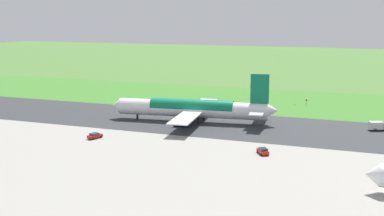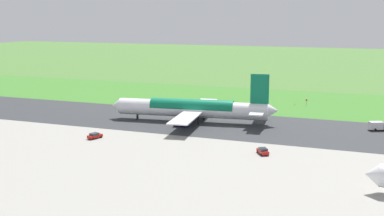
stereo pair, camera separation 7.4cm
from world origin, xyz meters
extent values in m
plane|color=#477233|center=(0.00, 0.00, 0.00)|extent=(800.00, 800.00, 0.00)
cube|color=#2D3033|center=(0.00, 0.00, 0.03)|extent=(600.00, 37.55, 0.06)
cube|color=gray|center=(0.00, 53.46, 0.03)|extent=(440.00, 110.00, 0.05)
cube|color=#3C782B|center=(0.00, -39.46, 0.02)|extent=(600.00, 80.00, 0.04)
cylinder|color=white|center=(8.86, 0.00, 4.20)|extent=(48.27, 11.52, 5.20)
cone|color=white|center=(34.14, 3.38, 4.20)|extent=(3.63, 5.29, 4.94)
cone|color=white|center=(-16.12, -3.34, 4.80)|extent=(4.06, 4.85, 4.42)
cube|color=#0C724C|center=(-12.07, -2.80, 11.30)|extent=(5.62, 1.24, 9.00)
cube|color=white|center=(-12.80, 2.65, 5.00)|extent=(5.16, 9.45, 0.36)
cube|color=white|center=(-11.34, -8.25, 5.00)|extent=(5.16, 9.45, 0.36)
cube|color=white|center=(6.41, 10.77, 3.80)|extent=(8.87, 22.60, 0.35)
cube|color=white|center=(9.33, -11.04, 3.80)|extent=(8.87, 22.60, 0.35)
cylinder|color=#23284C|center=(9.35, 7.63, 1.32)|extent=(4.83, 3.37, 2.80)
cylinder|color=#23284C|center=(11.34, -7.23, 1.32)|extent=(4.83, 3.37, 2.80)
cylinder|color=black|center=(26.94, 2.42, 1.71)|extent=(0.70, 0.70, 3.42)
cylinder|color=black|center=(5.36, 3.57, 1.71)|extent=(0.70, 0.70, 3.42)
cylinder|color=black|center=(6.42, -4.36, 1.71)|extent=(0.70, 0.70, 3.42)
cylinder|color=#0C724C|center=(8.86, 0.00, 4.72)|extent=(26.86, 8.68, 5.23)
cone|color=white|center=(-46.34, 48.08, 3.58)|extent=(2.71, 4.30, 4.21)
cube|color=#B21914|center=(-20.85, 29.05, 0.70)|extent=(3.82, 4.50, 0.75)
cube|color=#2D333D|center=(-20.96, 29.22, 1.35)|extent=(2.63, 2.77, 0.55)
cylinder|color=black|center=(-19.37, 28.36, 0.32)|extent=(0.54, 0.66, 0.64)
cylinder|color=black|center=(-20.79, 27.42, 0.32)|extent=(0.54, 0.66, 0.64)
cylinder|color=black|center=(-20.91, 30.69, 0.32)|extent=(0.54, 0.66, 0.64)
cylinder|color=black|center=(-22.33, 29.75, 0.32)|extent=(0.54, 0.66, 0.64)
cube|color=silver|center=(-45.69, -8.16, 1.55)|extent=(4.41, 3.64, 2.20)
cylinder|color=black|center=(-47.85, -10.21, 0.45)|extent=(0.94, 0.64, 0.90)
cylinder|color=black|center=(-44.74, -8.84, 0.45)|extent=(0.94, 0.64, 0.90)
cylinder|color=black|center=(-45.55, -7.01, 0.45)|extent=(0.94, 0.64, 0.90)
cube|color=#B21914|center=(25.69, 30.10, 0.70)|extent=(2.94, 4.54, 0.75)
cube|color=#2D333D|center=(25.74, 30.29, 1.35)|extent=(2.27, 2.60, 0.55)
cylinder|color=black|center=(26.09, 28.51, 0.32)|extent=(0.40, 0.68, 0.64)
cylinder|color=black|center=(24.47, 29.00, 0.32)|extent=(0.40, 0.68, 0.64)
cylinder|color=black|center=(26.91, 31.19, 0.32)|extent=(0.40, 0.68, 0.64)
cylinder|color=black|center=(25.28, 31.68, 0.32)|extent=(0.40, 0.68, 0.64)
cylinder|color=slate|center=(-20.26, -43.41, 0.86)|extent=(0.10, 0.10, 1.73)
cube|color=red|center=(-20.26, -43.43, 2.03)|extent=(0.60, 0.04, 0.60)
cone|color=orange|center=(-16.13, -42.56, 0.28)|extent=(0.40, 0.40, 0.55)
camera|label=1|loc=(-47.74, 145.87, 33.19)|focal=47.31mm
camera|label=2|loc=(-47.81, 145.85, 33.19)|focal=47.31mm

